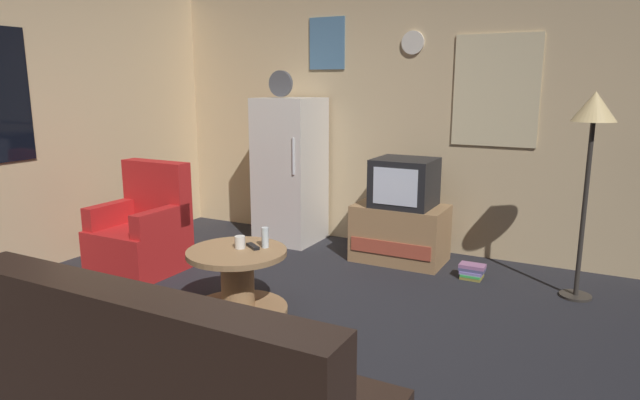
% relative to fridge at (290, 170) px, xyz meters
% --- Properties ---
extents(ground_plane, '(12.00, 12.00, 0.00)m').
position_rel_fridge_xyz_m(ground_plane, '(0.98, -2.06, -0.75)').
color(ground_plane, '#232328').
extents(wall_with_art, '(5.20, 0.12, 2.73)m').
position_rel_fridge_xyz_m(wall_with_art, '(0.99, 0.39, 0.61)').
color(wall_with_art, '#D1B284').
rests_on(wall_with_art, ground_plane).
extents(wall_left_with_window, '(0.12, 5.20, 2.60)m').
position_rel_fridge_xyz_m(wall_left_with_window, '(-1.57, -2.06, 0.55)').
color(wall_left_with_window, '#D1B284').
rests_on(wall_left_with_window, ground_plane).
extents(fridge, '(0.60, 0.62, 1.77)m').
position_rel_fridge_xyz_m(fridge, '(0.00, 0.00, 0.00)').
color(fridge, silver).
rests_on(fridge, ground_plane).
extents(tv_stand, '(0.84, 0.53, 0.53)m').
position_rel_fridge_xyz_m(tv_stand, '(1.27, -0.12, -0.49)').
color(tv_stand, '#9E754C').
rests_on(tv_stand, ground_plane).
extents(crt_tv, '(0.54, 0.51, 0.44)m').
position_rel_fridge_xyz_m(crt_tv, '(1.29, -0.12, -0.00)').
color(crt_tv, black).
rests_on(crt_tv, tv_stand).
extents(standing_lamp, '(0.32, 0.32, 1.59)m').
position_rel_fridge_xyz_m(standing_lamp, '(2.81, -0.34, 0.60)').
color(standing_lamp, '#332D28').
rests_on(standing_lamp, ground_plane).
extents(coffee_table, '(0.72, 0.72, 0.48)m').
position_rel_fridge_xyz_m(coffee_table, '(0.64, -1.82, -0.52)').
color(coffee_table, '#9E754C').
rests_on(coffee_table, ground_plane).
extents(wine_glass, '(0.05, 0.05, 0.15)m').
position_rel_fridge_xyz_m(wine_glass, '(0.79, -1.68, -0.20)').
color(wine_glass, silver).
rests_on(wine_glass, coffee_table).
extents(mug_ceramic_white, '(0.08, 0.08, 0.09)m').
position_rel_fridge_xyz_m(mug_ceramic_white, '(0.64, -1.78, -0.23)').
color(mug_ceramic_white, silver).
rests_on(mug_ceramic_white, coffee_table).
extents(remote_control, '(0.15, 0.12, 0.02)m').
position_rel_fridge_xyz_m(remote_control, '(0.71, -1.73, -0.27)').
color(remote_control, black).
rests_on(remote_control, coffee_table).
extents(armchair, '(0.68, 0.68, 0.96)m').
position_rel_fridge_xyz_m(armchair, '(-0.67, -1.44, -0.42)').
color(armchair, red).
rests_on(armchair, ground_plane).
extents(book_stack, '(0.21, 0.18, 0.12)m').
position_rel_fridge_xyz_m(book_stack, '(1.99, -0.29, -0.69)').
color(book_stack, olive).
rests_on(book_stack, ground_plane).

